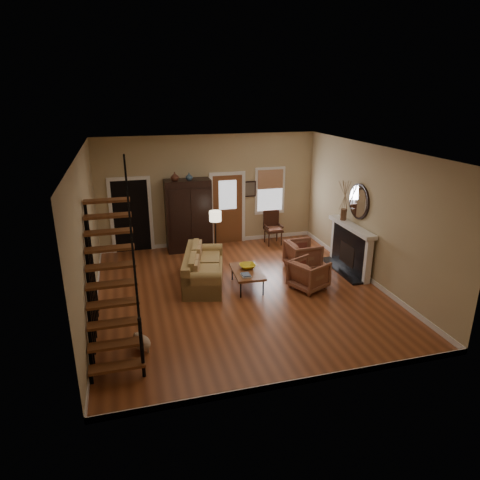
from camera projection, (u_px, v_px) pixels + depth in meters
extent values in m
plane|color=brown|center=(240.00, 292.00, 10.04)|extent=(7.00, 7.00, 0.00)
plane|color=white|center=(240.00, 150.00, 8.95)|extent=(7.00, 7.00, 0.00)
cube|color=tan|center=(209.00, 191.00, 12.68)|extent=(6.50, 0.04, 3.30)
cube|color=tan|center=(87.00, 238.00, 8.69)|extent=(0.04, 7.00, 3.30)
cube|color=tan|center=(370.00, 214.00, 10.31)|extent=(0.04, 7.00, 3.30)
cube|color=black|center=(131.00, 215.00, 12.45)|extent=(1.00, 0.36, 2.10)
cube|color=brown|center=(228.00, 210.00, 13.00)|extent=(0.90, 0.06, 2.10)
cube|color=silver|center=(270.00, 191.00, 13.16)|extent=(0.96, 0.06, 1.46)
cube|color=black|center=(351.00, 249.00, 11.09)|extent=(0.24, 1.60, 1.15)
cube|color=white|center=(351.00, 227.00, 10.87)|extent=(0.30, 1.95, 0.10)
cylinder|color=silver|center=(358.00, 202.00, 10.68)|extent=(0.05, 0.90, 0.90)
imported|color=#4C2619|center=(175.00, 176.00, 11.82)|extent=(0.24, 0.24, 0.25)
imported|color=#334C60|center=(189.00, 176.00, 11.93)|extent=(0.20, 0.20, 0.21)
imported|color=gold|center=(247.00, 266.00, 10.27)|extent=(0.39, 0.39, 0.10)
imported|color=brown|center=(309.00, 275.00, 10.12)|extent=(1.02, 1.01, 0.71)
imported|color=brown|center=(303.00, 255.00, 11.24)|extent=(0.85, 0.82, 0.75)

